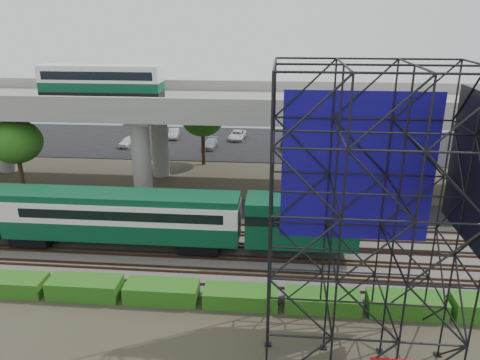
# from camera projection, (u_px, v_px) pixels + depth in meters

# --- Properties ---
(ground) EXTENTS (140.00, 140.00, 0.00)m
(ground) POSITION_uv_depth(u_px,v_px,m) (232.00, 268.00, 33.30)
(ground) COLOR #474233
(ground) RESTS_ON ground
(ballast_bed) EXTENTS (90.00, 12.00, 0.20)m
(ballast_bed) POSITION_uv_depth(u_px,v_px,m) (235.00, 253.00, 35.14)
(ballast_bed) COLOR slate
(ballast_bed) RESTS_ON ground
(service_road) EXTENTS (90.00, 5.00, 0.08)m
(service_road) POSITION_uv_depth(u_px,v_px,m) (244.00, 210.00, 43.14)
(service_road) COLOR black
(service_road) RESTS_ON ground
(parking_lot) EXTENTS (90.00, 18.00, 0.08)m
(parking_lot) POSITION_uv_depth(u_px,v_px,m) (258.00, 143.00, 65.19)
(parking_lot) COLOR black
(parking_lot) RESTS_ON ground
(harbor_water) EXTENTS (140.00, 40.00, 0.03)m
(harbor_water) POSITION_uv_depth(u_px,v_px,m) (264.00, 112.00, 85.84)
(harbor_water) COLOR #435F6E
(harbor_water) RESTS_ON ground
(rail_tracks) EXTENTS (90.00, 9.52, 0.16)m
(rail_tracks) POSITION_uv_depth(u_px,v_px,m) (235.00, 251.00, 35.08)
(rail_tracks) COLOR #472D1E
(rail_tracks) RESTS_ON ballast_bed
(commuter_train) EXTENTS (29.30, 3.06, 4.30)m
(commuter_train) POSITION_uv_depth(u_px,v_px,m) (141.00, 216.00, 34.81)
(commuter_train) COLOR black
(commuter_train) RESTS_ON rail_tracks
(overpass) EXTENTS (80.00, 12.00, 12.40)m
(overpass) POSITION_uv_depth(u_px,v_px,m) (238.00, 110.00, 45.65)
(overpass) COLOR #9E9B93
(overpass) RESTS_ON ground
(scaffold_tower) EXTENTS (9.36, 6.36, 15.00)m
(scaffold_tower) POSITION_uv_depth(u_px,v_px,m) (364.00, 223.00, 22.68)
(scaffold_tower) COLOR black
(scaffold_tower) RESTS_ON ground
(hedge_strip) EXTENTS (34.60, 1.80, 1.20)m
(hedge_strip) POSITION_uv_depth(u_px,v_px,m) (241.00, 296.00, 28.99)
(hedge_strip) COLOR #1D5212
(hedge_strip) RESTS_ON ground
(trees) EXTENTS (40.94, 16.94, 7.69)m
(trees) POSITION_uv_depth(u_px,v_px,m) (203.00, 135.00, 47.00)
(trees) COLOR #382314
(trees) RESTS_ON ground
(suv) EXTENTS (5.40, 3.78, 1.37)m
(suv) POSITION_uv_depth(u_px,v_px,m) (206.00, 199.00, 43.74)
(suv) COLOR black
(suv) RESTS_ON service_road
(parked_cars) EXTENTS (38.43, 9.40, 1.29)m
(parked_cars) POSITION_uv_depth(u_px,v_px,m) (267.00, 140.00, 64.69)
(parked_cars) COLOR white
(parked_cars) RESTS_ON parking_lot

